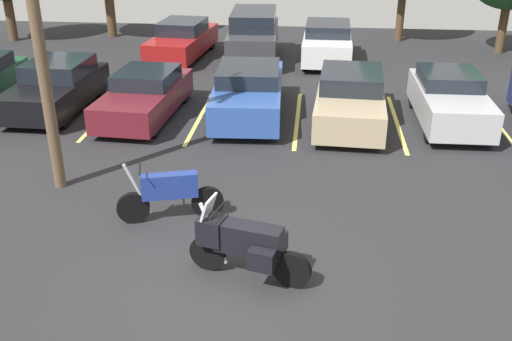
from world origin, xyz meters
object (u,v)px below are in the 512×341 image
(car_tan, at_px, (350,98))
(car_far_red, at_px, (182,40))
(car_black, at_px, (57,87))
(car_far_white, at_px, (327,43))
(motorcycle_touring, at_px, (244,243))
(motorcycle_second, at_px, (169,194))
(car_maroon, at_px, (145,95))
(car_blue, at_px, (249,92))
(car_silver, at_px, (449,99))
(car_far_charcoal, at_px, (254,36))

(car_tan, bearing_deg, car_far_red, 132.53)
(car_black, bearing_deg, car_far_red, 69.81)
(car_far_red, height_order, car_far_white, car_far_white)
(motorcycle_touring, height_order, car_black, car_black)
(motorcycle_second, xyz_separation_m, car_far_white, (3.30, 13.17, 0.17))
(car_black, bearing_deg, motorcycle_second, -52.10)
(motorcycle_second, bearing_deg, car_maroon, 109.51)
(car_far_red, bearing_deg, car_blue, -62.91)
(car_blue, height_order, car_silver, car_blue)
(car_black, relative_size, car_far_white, 1.01)
(car_maroon, relative_size, car_far_charcoal, 0.95)
(car_far_charcoal, bearing_deg, car_maroon, -109.80)
(car_silver, bearing_deg, motorcycle_second, -136.56)
(car_blue, bearing_deg, car_far_charcoal, 94.61)
(motorcycle_second, xyz_separation_m, car_far_red, (-2.56, 13.27, 0.12))
(motorcycle_touring, distance_m, car_silver, 9.65)
(motorcycle_second, height_order, car_blue, car_blue)
(car_maroon, distance_m, car_silver, 8.92)
(car_tan, relative_size, car_far_charcoal, 1.00)
(car_black, relative_size, car_silver, 1.01)
(motorcycle_touring, bearing_deg, car_far_charcoal, 95.25)
(car_maroon, bearing_deg, car_far_white, 52.26)
(car_black, height_order, car_maroon, car_black)
(car_silver, bearing_deg, car_far_charcoal, 133.41)
(motorcycle_touring, height_order, motorcycle_second, motorcycle_touring)
(car_blue, bearing_deg, car_far_red, 117.09)
(car_tan, relative_size, car_far_white, 1.13)
(car_far_red, bearing_deg, car_tan, -47.47)
(car_maroon, height_order, car_blue, car_blue)
(car_black, height_order, car_far_charcoal, car_far_charcoal)
(car_far_white, bearing_deg, motorcycle_touring, -95.90)
(car_blue, distance_m, car_far_white, 7.08)
(car_maroon, bearing_deg, car_far_red, 93.14)
(car_far_red, bearing_deg, motorcycle_second, -79.10)
(car_blue, bearing_deg, motorcycle_second, -97.93)
(car_blue, xyz_separation_m, car_far_white, (2.40, 6.67, 0.02))
(car_blue, relative_size, car_far_white, 1.14)
(motorcycle_second, bearing_deg, car_tan, 57.87)
(motorcycle_second, distance_m, car_blue, 6.56)
(car_black, xyz_separation_m, car_far_red, (2.49, 6.78, -0.00))
(motorcycle_second, bearing_deg, car_blue, 82.07)
(car_blue, distance_m, car_far_charcoal, 6.67)
(car_silver, xyz_separation_m, car_far_charcoal, (-6.38, 6.75, 0.23))
(car_maroon, height_order, car_tan, car_tan)
(car_far_charcoal, xyz_separation_m, car_far_white, (2.93, 0.03, -0.19))
(car_tan, bearing_deg, car_far_white, 94.99)
(car_black, xyz_separation_m, car_far_white, (8.35, 6.68, 0.04))
(motorcycle_second, bearing_deg, car_far_red, 100.90)
(car_maroon, relative_size, car_tan, 0.94)
(motorcycle_second, xyz_separation_m, car_black, (-5.05, 6.49, 0.12))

